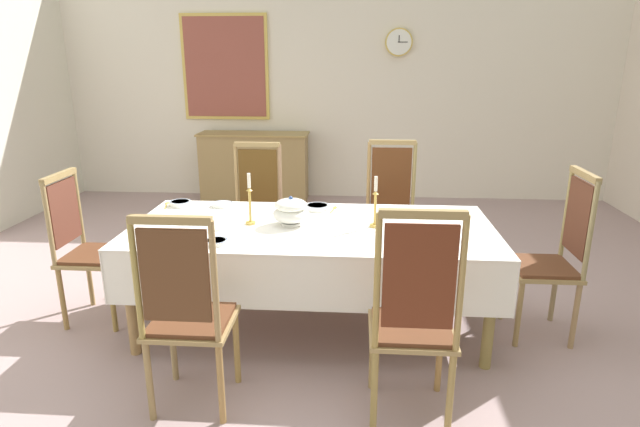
{
  "coord_description": "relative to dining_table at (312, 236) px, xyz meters",
  "views": [
    {
      "loc": [
        0.29,
        -3.42,
        1.85
      ],
      "look_at": [
        0.05,
        -0.05,
        0.83
      ],
      "focal_mm": 29.04,
      "sensor_mm": 36.0,
      "label": 1
    }
  ],
  "objects": [
    {
      "name": "ground",
      "position": [
        0.0,
        0.08,
        -0.7
      ],
      "size": [
        7.25,
        7.14,
        0.04
      ],
      "primitive_type": "cube",
      "color": "#A2898A"
    },
    {
      "name": "back_wall",
      "position": [
        0.0,
        3.69,
        0.87
      ],
      "size": [
        7.25,
        0.08,
        3.09
      ],
      "primitive_type": "cube",
      "color": "silver",
      "rests_on": "ground"
    },
    {
      "name": "dining_table",
      "position": [
        0.0,
        0.0,
        0.0
      ],
      "size": [
        2.44,
        1.11,
        0.75
      ],
      "color": "#9F7A4A",
      "rests_on": "ground"
    },
    {
      "name": "tablecloth",
      "position": [
        0.0,
        -0.0,
        -0.01
      ],
      "size": [
        2.46,
        1.13,
        0.36
      ],
      "color": "white",
      "rests_on": "dining_table"
    },
    {
      "name": "chair_south_a",
      "position": [
        -0.57,
        -0.96,
        -0.1
      ],
      "size": [
        0.44,
        0.42,
        1.14
      ],
      "color": "#92794F",
      "rests_on": "ground"
    },
    {
      "name": "chair_north_a",
      "position": [
        -0.57,
        0.96,
        -0.1
      ],
      "size": [
        0.44,
        0.42,
        1.15
      ],
      "rotation": [
        0.0,
        0.0,
        3.14
      ],
      "color": "#9B7E4F",
      "rests_on": "ground"
    },
    {
      "name": "chair_south_b",
      "position": [
        0.6,
        -0.97,
        -0.08
      ],
      "size": [
        0.44,
        0.42,
        1.2
      ],
      "color": "olive",
      "rests_on": "ground"
    },
    {
      "name": "chair_north_b",
      "position": [
        0.6,
        0.97,
        -0.08
      ],
      "size": [
        0.44,
        0.42,
        1.18
      ],
      "rotation": [
        0.0,
        0.0,
        3.14
      ],
      "color": "olive",
      "rests_on": "ground"
    },
    {
      "name": "chair_head_west",
      "position": [
        -1.62,
        -0.0,
        -0.11
      ],
      "size": [
        0.42,
        0.44,
        1.09
      ],
      "rotation": [
        0.0,
        0.0,
        -1.57
      ],
      "color": "#8C7C52",
      "rests_on": "ground"
    },
    {
      "name": "chair_head_east",
      "position": [
        1.63,
        -0.0,
        -0.09
      ],
      "size": [
        0.42,
        0.44,
        1.16
      ],
      "rotation": [
        0.0,
        0.0,
        1.57
      ],
      "color": "olive",
      "rests_on": "ground"
    },
    {
      "name": "soup_tureen",
      "position": [
        -0.14,
        -0.0,
        0.17
      ],
      "size": [
        0.25,
        0.25,
        0.2
      ],
      "color": "white",
      "rests_on": "tablecloth"
    },
    {
      "name": "candlestick_west",
      "position": [
        -0.42,
        -0.0,
        0.22
      ],
      "size": [
        0.07,
        0.07,
        0.36
      ],
      "color": "gold",
      "rests_on": "tablecloth"
    },
    {
      "name": "candlestick_east",
      "position": [
        0.42,
        -0.0,
        0.21
      ],
      "size": [
        0.07,
        0.07,
        0.35
      ],
      "color": "gold",
      "rests_on": "tablecloth"
    },
    {
      "name": "bowl_near_left",
      "position": [
        0.01,
        0.39,
        0.1
      ],
      "size": [
        0.18,
        0.18,
        0.04
      ],
      "color": "white",
      "rests_on": "tablecloth"
    },
    {
      "name": "bowl_near_right",
      "position": [
        -1.06,
        0.41,
        0.1
      ],
      "size": [
        0.16,
        0.16,
        0.04
      ],
      "color": "white",
      "rests_on": "tablecloth"
    },
    {
      "name": "bowl_far_left",
      "position": [
        -0.55,
        -0.41,
        0.09
      ],
      "size": [
        0.14,
        0.14,
        0.03
      ],
      "color": "white",
      "rests_on": "tablecloth"
    },
    {
      "name": "bowl_far_right",
      "position": [
        -0.73,
        0.42,
        0.09
      ],
      "size": [
        0.16,
        0.16,
        0.03
      ],
      "color": "white",
      "rests_on": "tablecloth"
    },
    {
      "name": "spoon_primary",
      "position": [
        0.13,
        0.41,
        0.08
      ],
      "size": [
        0.05,
        0.18,
        0.01
      ],
      "rotation": [
        0.0,
        0.0,
        -0.21
      ],
      "color": "gold",
      "rests_on": "tablecloth"
    },
    {
      "name": "spoon_secondary",
      "position": [
        -1.17,
        0.44,
        0.08
      ],
      "size": [
        0.06,
        0.17,
        0.01
      ],
      "rotation": [
        0.0,
        0.0,
        0.24
      ],
      "color": "gold",
      "rests_on": "tablecloth"
    },
    {
      "name": "sideboard",
      "position": [
        -1.06,
        3.38,
        -0.23
      ],
      "size": [
        1.44,
        0.48,
        0.9
      ],
      "rotation": [
        0.0,
        0.0,
        3.14
      ],
      "color": "#957A4A",
      "rests_on": "ground"
    },
    {
      "name": "mounted_clock",
      "position": [
        0.8,
        3.62,
        1.36
      ],
      "size": [
        0.35,
        0.06,
        0.35
      ],
      "color": "#D1B251"
    },
    {
      "name": "framed_painting",
      "position": [
        -1.46,
        3.63,
        1.05
      ],
      "size": [
        1.14,
        0.05,
        1.35
      ],
      "color": "#D1B251"
    }
  ]
}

